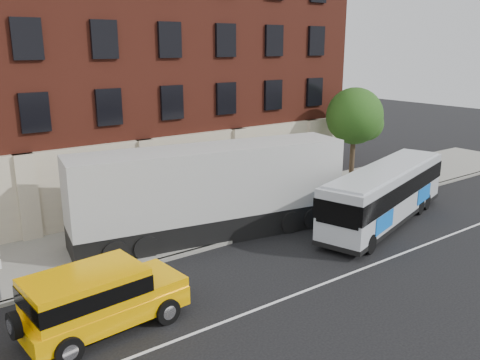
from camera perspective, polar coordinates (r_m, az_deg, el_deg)
ground at (r=18.42m, az=6.50°, el=-13.79°), size 120.00×120.00×0.00m
sidewalk at (r=25.10m, az=-7.59°, el=-5.56°), size 60.00×6.00×0.15m
kerb at (r=22.69m, az=-3.89°, el=-7.75°), size 60.00×0.25×0.15m
lane_line at (r=18.74m, az=5.44°, el=-13.20°), size 60.00×0.12×0.01m
building at (r=30.74m, az=-15.43°, el=12.16°), size 30.00×12.10×15.00m
street_tree at (r=32.82m, az=12.99°, el=6.89°), size 3.60×3.60×6.20m
city_bus at (r=26.47m, az=16.24°, el=-1.37°), size 11.08×5.31×2.98m
yellow_suv at (r=16.81m, az=-16.08°, el=-12.68°), size 5.59×2.75×2.10m
shipping_container at (r=23.55m, az=-3.27°, el=-1.48°), size 13.37×4.90×4.37m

